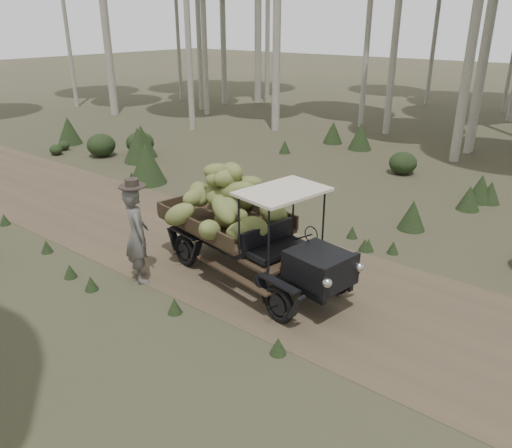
# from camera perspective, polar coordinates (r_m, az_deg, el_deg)

# --- Properties ---
(ground) EXTENTS (120.00, 120.00, 0.00)m
(ground) POSITION_cam_1_polar(r_m,az_deg,el_deg) (11.76, -6.78, -2.38)
(ground) COLOR #473D2B
(ground) RESTS_ON ground
(dirt_track) EXTENTS (70.00, 4.00, 0.01)m
(dirt_track) POSITION_cam_1_polar(r_m,az_deg,el_deg) (11.76, -6.79, -2.36)
(dirt_track) COLOR brown
(dirt_track) RESTS_ON ground
(banana_truck) EXTENTS (4.73, 2.48, 2.32)m
(banana_truck) POSITION_cam_1_polar(r_m,az_deg,el_deg) (9.93, -1.70, 1.15)
(banana_truck) COLOR black
(banana_truck) RESTS_ON ground
(farmer) EXTENTS (0.85, 0.74, 2.12)m
(farmer) POSITION_cam_1_polar(r_m,az_deg,el_deg) (10.03, -13.46, -1.08)
(farmer) COLOR #575450
(farmer) RESTS_ON ground
(undergrowth) EXTENTS (23.70, 23.72, 1.33)m
(undergrowth) POSITION_cam_1_polar(r_m,az_deg,el_deg) (11.99, -8.61, 0.75)
(undergrowth) COLOR #233319
(undergrowth) RESTS_ON ground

